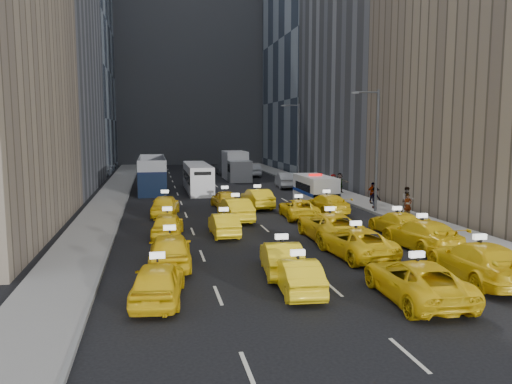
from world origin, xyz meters
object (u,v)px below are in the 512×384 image
at_px(taxi_0, 158,281).
at_px(city_bus, 198,178).
at_px(nypd_van, 315,190).
at_px(pedestrian_0, 408,205).
at_px(taxi_2, 416,280).
at_px(taxi_3, 478,261).
at_px(double_decker, 152,174).
at_px(taxi_1, 297,275).
at_px(box_truck, 236,166).

bearing_deg(taxi_0, city_bus, -90.69).
relative_size(nypd_van, pedestrian_0, 3.67).
bearing_deg(taxi_2, nypd_van, -96.98).
relative_size(city_bus, pedestrian_0, 6.67).
xyz_separation_m(taxi_3, city_bus, (-8.56, 32.10, 0.54)).
xyz_separation_m(taxi_0, double_decker, (-0.15, 33.54, 0.91)).
xyz_separation_m(taxi_1, pedestrian_0, (11.89, 13.49, 0.29)).
height_order(nypd_van, double_decker, double_decker).
bearing_deg(pedestrian_0, taxi_3, -105.87).
height_order(taxi_0, taxi_3, taxi_3).
height_order(taxi_2, nypd_van, nypd_van).
xyz_separation_m(nypd_van, double_decker, (-13.32, 11.82, 0.53)).
bearing_deg(taxi_0, taxi_3, -173.78).
distance_m(taxi_0, box_truck, 43.57).
xyz_separation_m(taxi_0, nypd_van, (13.16, 21.72, 0.39)).
height_order(taxi_0, taxi_1, taxi_0).
height_order(nypd_van, box_truck, box_truck).
bearing_deg(taxi_3, city_bus, -70.28).
height_order(taxi_0, pedestrian_0, pedestrian_0).
height_order(city_bus, pedestrian_0, city_bus).
xyz_separation_m(taxi_3, box_truck, (-2.91, 42.57, 0.90)).
distance_m(taxi_2, box_truck, 44.13).
relative_size(taxi_0, city_bus, 0.40).
bearing_deg(taxi_3, box_truck, -81.30).
bearing_deg(pedestrian_0, city_bus, 126.23).
distance_m(taxi_3, pedestrian_0, 14.26).
bearing_deg(box_truck, taxi_0, -100.22).
relative_size(taxi_0, box_truck, 0.56).
xyz_separation_m(taxi_2, city_bus, (-4.90, 33.65, 0.62)).
bearing_deg(taxi_1, taxi_3, -176.70).
relative_size(taxi_0, taxi_3, 0.78).
bearing_deg(taxi_2, city_bus, -79.03).
relative_size(taxi_3, city_bus, 0.52).
xyz_separation_m(nypd_van, box_truck, (-3.24, 20.69, 0.59)).
bearing_deg(double_decker, box_truck, 41.22).
xyz_separation_m(taxi_1, taxi_3, (7.63, -0.12, 0.15)).
bearing_deg(taxi_0, taxi_1, -173.47).
height_order(taxi_0, nypd_van, nypd_van).
bearing_deg(box_truck, taxi_2, -88.02).
xyz_separation_m(taxi_2, nypd_van, (3.99, 23.43, 0.40)).
distance_m(taxi_1, box_truck, 42.72).
distance_m(nypd_van, box_truck, 20.95).
distance_m(taxi_3, nypd_van, 21.89).
distance_m(box_truck, pedestrian_0, 29.84).
relative_size(taxi_0, nypd_van, 0.74).
bearing_deg(nypd_van, pedestrian_0, -61.75).
xyz_separation_m(taxi_0, taxi_2, (9.18, -1.70, -0.01)).
bearing_deg(city_bus, taxi_0, -92.15).
distance_m(double_decker, box_truck, 13.43).
bearing_deg(box_truck, nypd_van, -78.15).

